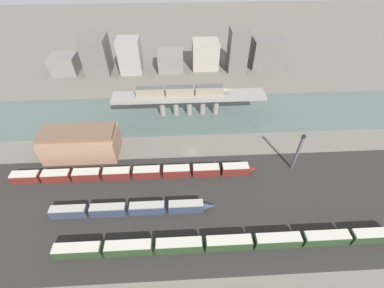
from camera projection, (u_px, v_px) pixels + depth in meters
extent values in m
plane|color=#666056|center=(192.00, 151.00, 96.19)|extent=(400.00, 400.00, 0.00)
cube|color=#282623|center=(196.00, 206.00, 78.69)|extent=(280.00, 42.00, 0.01)
cube|color=#4C5B56|center=(189.00, 114.00, 113.34)|extent=(320.00, 28.89, 0.01)
cube|color=gray|center=(189.00, 96.00, 107.08)|extent=(63.93, 8.06, 1.36)
cylinder|color=gray|center=(162.00, 107.00, 110.01)|extent=(2.48, 2.48, 8.48)
cylinder|color=gray|center=(176.00, 106.00, 110.22)|extent=(2.48, 2.48, 8.48)
cylinder|color=gray|center=(189.00, 106.00, 110.44)|extent=(2.48, 2.48, 8.48)
cylinder|color=gray|center=(203.00, 106.00, 110.66)|extent=(2.48, 2.48, 8.48)
cylinder|color=gray|center=(216.00, 105.00, 110.87)|extent=(2.48, 2.48, 8.48)
cube|color=gray|center=(150.00, 92.00, 104.78)|extent=(11.55, 2.74, 3.62)
cube|color=#4C4C4C|center=(150.00, 88.00, 103.40)|extent=(11.09, 2.52, 0.40)
cube|color=gray|center=(180.00, 91.00, 105.23)|extent=(11.55, 2.74, 3.62)
cube|color=#4C4C4C|center=(180.00, 87.00, 103.86)|extent=(11.09, 2.52, 0.40)
cube|color=gray|center=(209.00, 90.00, 105.69)|extent=(11.55, 2.74, 3.62)
cube|color=#4C4C4C|center=(210.00, 86.00, 104.31)|extent=(11.09, 2.52, 0.40)
cone|color=gray|center=(228.00, 90.00, 106.11)|extent=(4.04, 2.47, 2.47)
cube|color=#23381E|center=(78.00, 251.00, 66.82)|extent=(12.41, 2.96, 3.43)
cube|color=#B7B2A3|center=(76.00, 247.00, 65.51)|extent=(11.92, 2.73, 0.40)
cube|color=#23381E|center=(129.00, 248.00, 67.32)|extent=(12.41, 2.96, 3.43)
cube|color=#B7B2A3|center=(128.00, 245.00, 66.01)|extent=(11.92, 2.73, 0.40)
cube|color=#23381E|center=(179.00, 246.00, 67.81)|extent=(12.41, 2.96, 3.43)
cube|color=#B7B2A3|center=(179.00, 242.00, 66.50)|extent=(11.92, 2.73, 0.40)
cube|color=#23381E|center=(229.00, 243.00, 68.31)|extent=(12.41, 2.96, 3.43)
cube|color=#B7B2A3|center=(229.00, 240.00, 67.00)|extent=(11.92, 2.73, 0.40)
cube|color=#23381E|center=(277.00, 241.00, 68.80)|extent=(12.41, 2.96, 3.43)
cube|color=#B7B2A3|center=(279.00, 237.00, 67.49)|extent=(11.92, 2.73, 0.40)
cube|color=#23381E|center=(325.00, 238.00, 69.29)|extent=(12.41, 2.96, 3.43)
cube|color=#B7B2A3|center=(328.00, 235.00, 67.98)|extent=(11.92, 2.73, 0.40)
cube|color=#23381E|center=(373.00, 236.00, 69.79)|extent=(12.41, 2.96, 3.43)
cube|color=#B7B2A3|center=(376.00, 232.00, 68.48)|extent=(11.92, 2.73, 0.40)
cube|color=#2D384C|center=(69.00, 212.00, 75.30)|extent=(10.52, 2.60, 3.30)
cube|color=#9E998E|center=(67.00, 208.00, 74.03)|extent=(10.10, 2.39, 0.40)
cube|color=#2D384C|center=(108.00, 210.00, 75.73)|extent=(10.52, 2.60, 3.30)
cube|color=#9E998E|center=(107.00, 207.00, 74.46)|extent=(10.10, 2.39, 0.40)
cube|color=#2D384C|center=(147.00, 209.00, 76.16)|extent=(10.52, 2.60, 3.30)
cube|color=#9E998E|center=(147.00, 205.00, 74.89)|extent=(10.10, 2.39, 0.40)
cube|color=#2D384C|center=(186.00, 207.00, 76.59)|extent=(10.52, 2.60, 3.30)
cube|color=#9E998E|center=(186.00, 203.00, 75.33)|extent=(10.10, 2.39, 0.40)
cone|color=#2D384C|center=(210.00, 206.00, 76.97)|extent=(3.68, 2.34, 2.34)
cube|color=#5B1E19|center=(26.00, 177.00, 84.83)|extent=(9.06, 3.15, 3.27)
cube|color=#B7B2A3|center=(24.00, 174.00, 83.58)|extent=(8.69, 2.90, 0.40)
cube|color=#5B1E19|center=(57.00, 176.00, 85.21)|extent=(9.06, 3.15, 3.27)
cube|color=#B7B2A3|center=(55.00, 173.00, 83.95)|extent=(8.69, 2.90, 0.40)
cube|color=#5B1E19|center=(87.00, 175.00, 85.58)|extent=(9.06, 3.15, 3.27)
cube|color=#B7B2A3|center=(86.00, 172.00, 84.33)|extent=(8.69, 2.90, 0.40)
cube|color=#5B1E19|center=(117.00, 174.00, 85.95)|extent=(9.06, 3.15, 3.27)
cube|color=#B7B2A3|center=(116.00, 170.00, 84.70)|extent=(8.69, 2.90, 0.40)
cube|color=#5B1E19|center=(147.00, 173.00, 86.33)|extent=(9.06, 3.15, 3.27)
cube|color=#B7B2A3|center=(146.00, 169.00, 85.07)|extent=(8.69, 2.90, 0.40)
cube|color=#5B1E19|center=(177.00, 172.00, 86.70)|extent=(9.06, 3.15, 3.27)
cube|color=#B7B2A3|center=(176.00, 168.00, 85.45)|extent=(8.69, 2.90, 0.40)
cube|color=#5B1E19|center=(206.00, 170.00, 87.08)|extent=(9.06, 3.15, 3.27)
cube|color=#B7B2A3|center=(206.00, 167.00, 85.82)|extent=(8.69, 2.90, 0.40)
cube|color=#5B1E19|center=(235.00, 169.00, 87.45)|extent=(9.06, 3.15, 3.27)
cube|color=#B7B2A3|center=(236.00, 166.00, 86.20)|extent=(8.69, 2.90, 0.40)
cone|color=#5B1E19|center=(253.00, 169.00, 87.79)|extent=(3.17, 2.83, 2.83)
cube|color=#937056|center=(81.00, 144.00, 92.51)|extent=(26.01, 12.32, 8.96)
cube|color=brown|center=(77.00, 133.00, 88.78)|extent=(25.49, 8.62, 1.97)
cylinder|color=#4C4C51|center=(297.00, 154.00, 85.35)|extent=(0.96, 0.96, 14.05)
cube|color=black|center=(304.00, 137.00, 80.14)|extent=(1.00, 0.70, 1.20)
cube|color=slate|center=(65.00, 64.00, 138.03)|extent=(13.28, 11.83, 9.74)
cube|color=#605B56|center=(97.00, 55.00, 135.31)|extent=(12.64, 14.49, 19.30)
cube|color=gray|center=(130.00, 56.00, 135.74)|extent=(11.57, 10.17, 18.20)
cube|color=slate|center=(171.00, 61.00, 139.15)|extent=(13.45, 10.23, 11.21)
cube|color=gray|center=(205.00, 54.00, 141.12)|extent=(14.12, 12.40, 14.71)
cube|color=#605B56|center=(238.00, 50.00, 136.34)|extent=(9.75, 10.23, 22.14)
cube|color=#605B56|center=(267.00, 52.00, 142.16)|extent=(16.96, 12.54, 15.37)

